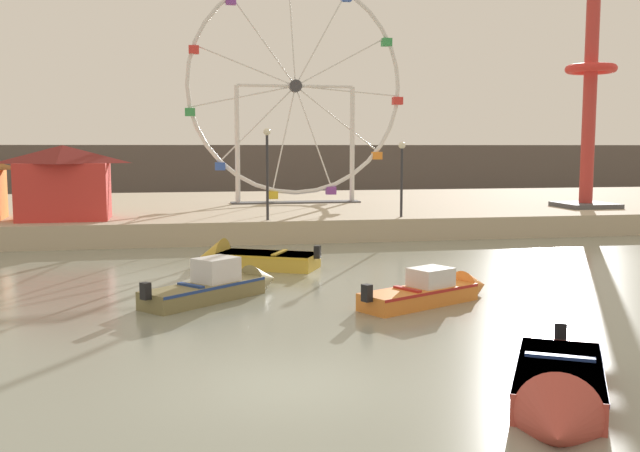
% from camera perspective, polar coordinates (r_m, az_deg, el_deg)
% --- Properties ---
extents(ground_plane, '(240.00, 240.00, 0.00)m').
position_cam_1_polar(ground_plane, '(13.21, -2.10, -12.52)').
color(ground_plane, gray).
extents(quay_promenade, '(110.00, 21.29, 1.02)m').
position_cam_1_polar(quay_promenade, '(41.63, -8.19, 1.10)').
color(quay_promenade, '#B7A88E').
rests_on(quay_promenade, ground_plane).
extents(distant_town_skyline, '(140.00, 3.00, 4.40)m').
position_cam_1_polar(distant_town_skyline, '(63.85, -9.16, 4.40)').
color(distant_town_skyline, '#564C47').
rests_on(distant_town_skyline, ground_plane).
extents(motorboat_orange_hull, '(4.53, 3.04, 1.25)m').
position_cam_1_polar(motorboat_orange_hull, '(20.09, 9.25, -5.09)').
color(motorboat_orange_hull, orange).
rests_on(motorboat_orange_hull, ground_plane).
extents(motorboat_faded_red, '(3.38, 4.52, 1.34)m').
position_cam_1_polar(motorboat_faded_red, '(12.54, 18.46, -12.56)').
color(motorboat_faded_red, '#B24238').
rests_on(motorboat_faded_red, ground_plane).
extents(motorboat_olive_wood, '(4.33, 3.89, 1.45)m').
position_cam_1_polar(motorboat_olive_wood, '(20.61, -7.76, -4.66)').
color(motorboat_olive_wood, olive).
rests_on(motorboat_olive_wood, ground_plane).
extents(motorboat_mustard_yellow, '(4.58, 3.32, 1.48)m').
position_cam_1_polar(motorboat_mustard_yellow, '(25.62, -5.89, -2.63)').
color(motorboat_mustard_yellow, gold).
rests_on(motorboat_mustard_yellow, ground_plane).
extents(ferris_wheel_white_frame, '(12.55, 1.20, 12.86)m').
position_cam_1_polar(ferris_wheel_white_frame, '(41.54, -1.97, 10.77)').
color(ferris_wheel_white_frame, silver).
rests_on(ferris_wheel_white_frame, quay_promenade).
extents(drop_tower_red_tower, '(2.80, 2.80, 15.93)m').
position_cam_1_polar(drop_tower_red_tower, '(41.04, 20.72, 11.03)').
color(drop_tower_red_tower, '#BC332D').
rests_on(drop_tower_red_tower, quay_promenade).
extents(carnival_booth_red_striped, '(4.23, 2.86, 3.31)m').
position_cam_1_polar(carnival_booth_red_striped, '(33.74, -19.71, 3.38)').
color(carnival_booth_red_striped, red).
rests_on(carnival_booth_red_striped, quay_promenade).
extents(promenade_lamp_near, '(0.32, 0.32, 4.05)m').
position_cam_1_polar(promenade_lamp_near, '(31.68, -4.22, 5.21)').
color(promenade_lamp_near, '#2D2D33').
rests_on(promenade_lamp_near, quay_promenade).
extents(promenade_lamp_far, '(0.32, 0.32, 3.46)m').
position_cam_1_polar(promenade_lamp_far, '(33.29, 6.52, 4.67)').
color(promenade_lamp_far, '#2D2D33').
rests_on(promenade_lamp_far, quay_promenade).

